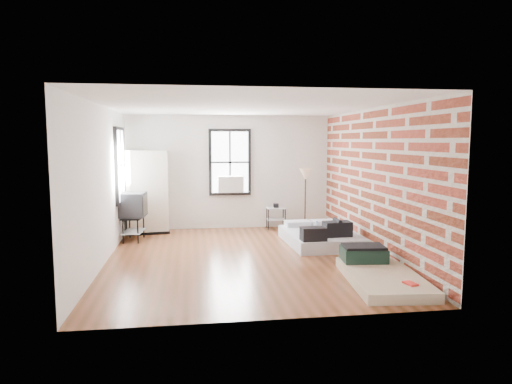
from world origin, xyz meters
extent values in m
plane|color=#583017|center=(0.00, 0.00, 0.00)|extent=(6.00, 6.00, 0.00)
cube|color=silver|center=(0.00, 3.00, 1.40)|extent=(5.00, 0.01, 2.80)
cube|color=silver|center=(0.00, -3.00, 1.40)|extent=(5.00, 0.01, 2.80)
cube|color=silver|center=(-2.50, 0.00, 1.40)|extent=(0.01, 6.00, 2.80)
cube|color=maroon|center=(2.50, 0.00, 1.40)|extent=(0.02, 6.00, 2.80)
cube|color=white|center=(0.00, 0.00, 2.80)|extent=(5.00, 6.00, 0.01)
cube|color=white|center=(0.00, 2.95, 1.65)|extent=(0.90, 0.02, 1.50)
cube|color=black|center=(-0.48, 2.97, 1.65)|extent=(0.07, 0.08, 1.64)
cube|color=black|center=(0.48, 2.97, 1.65)|extent=(0.07, 0.08, 1.64)
cube|color=black|center=(0.00, 2.97, 2.44)|extent=(0.90, 0.08, 0.07)
cube|color=black|center=(0.00, 2.97, 0.86)|extent=(0.90, 0.08, 0.07)
cube|color=black|center=(0.00, 2.94, 1.65)|extent=(0.04, 0.02, 1.50)
cube|color=black|center=(0.00, 2.94, 1.65)|extent=(0.90, 0.02, 0.04)
cube|color=silver|center=(0.00, 2.83, 1.12)|extent=(0.62, 0.30, 0.40)
cube|color=white|center=(-2.45, 1.80, 1.65)|extent=(0.02, 0.90, 1.50)
cube|color=black|center=(-2.47, 1.32, 1.65)|extent=(0.08, 0.07, 1.64)
cube|color=black|center=(-2.47, 2.29, 1.65)|extent=(0.08, 0.07, 1.64)
cube|color=black|center=(-2.47, 1.80, 2.44)|extent=(0.08, 0.90, 0.07)
cube|color=black|center=(-2.47, 1.80, 0.86)|extent=(0.08, 0.90, 0.07)
cube|color=black|center=(-2.44, 1.80, 1.65)|extent=(0.02, 0.04, 1.50)
cube|color=black|center=(-2.44, 1.80, 1.65)|extent=(0.02, 0.90, 0.04)
cube|color=silver|center=(1.75, 0.94, 0.13)|extent=(1.47, 1.95, 0.25)
cube|color=silver|center=(1.42, 1.68, 0.31)|extent=(0.56, 0.37, 0.12)
cube|color=silver|center=(2.02, 1.70, 0.31)|extent=(0.56, 0.37, 0.12)
cube|color=black|center=(1.97, 0.49, 0.40)|extent=(0.56, 0.34, 0.30)
cylinder|color=black|center=(1.97, 0.49, 0.57)|extent=(0.09, 0.35, 0.08)
cube|color=black|center=(1.38, 0.17, 0.38)|extent=(0.49, 0.32, 0.26)
cylinder|color=silver|center=(1.65, 0.88, 0.36)|extent=(0.07, 0.07, 0.22)
cylinder|color=#1A69B8|center=(1.65, 0.88, 0.49)|extent=(0.04, 0.04, 0.03)
cube|color=tan|center=(1.95, -1.80, 0.08)|extent=(1.22, 2.05, 0.16)
cube|color=black|center=(1.92, -1.07, 0.27)|extent=(0.77, 0.58, 0.23)
cube|color=black|center=(1.92, -1.07, 0.40)|extent=(0.72, 0.54, 0.04)
cube|color=red|center=(2.10, -2.39, 0.17)|extent=(0.18, 0.23, 0.03)
cube|color=black|center=(-1.99, 2.65, 0.03)|extent=(1.06, 0.69, 0.06)
cube|color=beige|center=(-1.99, 2.65, 1.01)|extent=(1.01, 0.65, 1.89)
cylinder|color=black|center=(0.90, 2.57, 0.26)|extent=(0.02, 0.02, 0.52)
cylinder|color=black|center=(1.32, 2.55, 0.26)|extent=(0.02, 0.02, 0.52)
cylinder|color=black|center=(0.91, 2.89, 0.26)|extent=(0.02, 0.02, 0.52)
cylinder|color=black|center=(1.33, 2.87, 0.26)|extent=(0.02, 0.02, 0.52)
cube|color=silver|center=(1.12, 2.72, 0.52)|extent=(0.49, 0.40, 0.02)
cube|color=silver|center=(1.12, 2.72, 0.24)|extent=(0.47, 0.38, 0.02)
cube|color=black|center=(1.12, 2.72, 0.58)|extent=(0.12, 0.18, 0.10)
cylinder|color=#312210|center=(1.83, 2.61, 0.01)|extent=(0.22, 0.22, 0.03)
cylinder|color=#312210|center=(1.83, 2.61, 0.67)|extent=(0.03, 0.03, 1.30)
cone|color=tan|center=(1.83, 2.61, 1.36)|extent=(0.32, 0.32, 0.29)
cylinder|color=black|center=(-2.41, 1.53, 0.26)|extent=(0.03, 0.03, 0.52)
cylinder|color=black|center=(-2.09, 1.50, 0.26)|extent=(0.03, 0.03, 0.52)
cylinder|color=black|center=(-2.35, 2.15, 0.26)|extent=(0.03, 0.03, 0.52)
cylinder|color=black|center=(-2.03, 2.12, 0.26)|extent=(0.03, 0.03, 0.52)
cube|color=black|center=(-2.22, 1.82, 0.52)|extent=(0.49, 0.79, 0.03)
cube|color=silver|center=(-2.22, 1.82, 0.21)|extent=(0.46, 0.76, 0.02)
cube|color=black|center=(-2.22, 1.82, 0.80)|extent=(0.58, 0.65, 0.52)
cube|color=black|center=(-1.96, 1.80, 0.80)|extent=(0.07, 0.50, 0.42)
camera|label=1|loc=(-0.95, -8.28, 2.18)|focal=32.00mm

